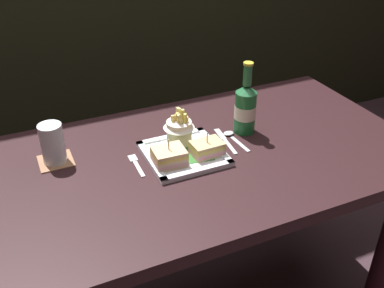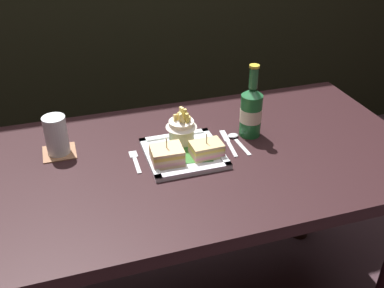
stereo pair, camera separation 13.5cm
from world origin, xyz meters
name	(u,v)px [view 1 (the left image)]	position (x,y,z in m)	size (l,w,h in m)	color
dining_table	(200,192)	(0.00, 0.00, 0.60)	(1.38, 0.75, 0.75)	black
square_plate	(184,154)	(-0.05, 0.01, 0.75)	(0.23, 0.23, 0.02)	white
sandwich_half_left	(169,157)	(-0.11, -0.02, 0.78)	(0.10, 0.08, 0.08)	#DBAF87
sandwich_half_right	(207,148)	(0.01, -0.02, 0.78)	(0.10, 0.07, 0.08)	tan
fries_cup	(179,128)	(-0.04, 0.08, 0.81)	(0.10, 0.10, 0.12)	white
beer_bottle	(245,108)	(0.20, 0.07, 0.83)	(0.07, 0.07, 0.24)	#1C672F
drink_coaster	(56,161)	(-0.41, 0.14, 0.75)	(0.10, 0.10, 0.00)	#996748
water_glass	(53,146)	(-0.41, 0.14, 0.80)	(0.07, 0.07, 0.12)	silver
fork	(136,164)	(-0.20, 0.03, 0.75)	(0.02, 0.12, 0.00)	silver
knife	(225,140)	(0.11, 0.05, 0.75)	(0.03, 0.16, 0.00)	silver
spoon	(232,136)	(0.14, 0.05, 0.75)	(0.04, 0.13, 0.01)	silver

